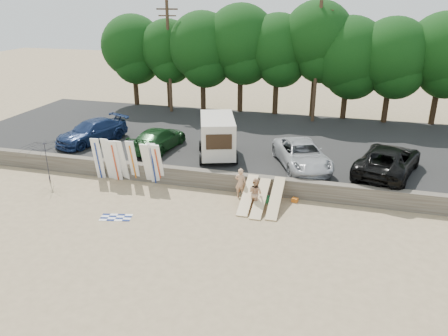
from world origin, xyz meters
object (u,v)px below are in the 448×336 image
at_px(car_1, 158,139).
at_px(beachgoer_b, 255,193).
at_px(box_trailer, 217,135).
at_px(car_2, 302,155).
at_px(cooler, 266,199).
at_px(beach_umbrella, 46,162).
at_px(car_3, 388,160).
at_px(beachgoer_a, 241,183).
at_px(car_0, 92,132).

height_order(car_1, beachgoer_b, car_1).
xyz_separation_m(box_trailer, car_2, (5.18, -0.29, -0.67)).
bearing_deg(cooler, beach_umbrella, 168.81).
bearing_deg(cooler, beachgoer_b, -138.76).
bearing_deg(car_3, box_trailer, 15.84).
xyz_separation_m(box_trailer, cooler, (3.82, -4.07, -1.95)).
xyz_separation_m(beachgoer_a, cooler, (1.44, -0.22, -0.67)).
relative_size(car_0, cooler, 13.61).
xyz_separation_m(box_trailer, beachgoer_b, (3.35, -4.76, -1.32)).
xyz_separation_m(car_1, beachgoer_a, (6.45, -4.23, -0.59)).
height_order(car_3, beach_umbrella, beach_umbrella).
bearing_deg(car_3, beachgoer_a, 43.00).
bearing_deg(car_0, car_1, 19.70).
distance_m(box_trailer, beachgoer_a, 4.70).
bearing_deg(car_1, car_0, 3.36).
distance_m(car_0, beachgoer_a, 12.20).
distance_m(beachgoer_b, beach_umbrella, 12.12).
bearing_deg(car_3, beachgoer_b, 51.93).
xyz_separation_m(car_1, beachgoer_b, (7.43, -5.13, -0.63)).
xyz_separation_m(box_trailer, car_1, (-4.07, 0.38, -0.69)).
relative_size(beachgoer_a, beachgoer_b, 1.06).
bearing_deg(box_trailer, beachgoer_a, -77.03).
xyz_separation_m(car_3, cooler, (-6.06, -3.93, -1.36)).
xyz_separation_m(beachgoer_b, cooler, (0.47, 0.68, -0.62)).
relative_size(car_1, beachgoer_b, 3.14).
relative_size(box_trailer, car_0, 0.84).
xyz_separation_m(car_2, beachgoer_b, (-1.82, -4.46, -0.66)).
bearing_deg(beachgoer_b, beachgoer_a, -13.82).
distance_m(car_3, beachgoer_a, 8.40).
height_order(car_0, beach_umbrella, beach_umbrella).
xyz_separation_m(car_0, car_1, (4.92, -0.16, -0.04)).
distance_m(box_trailer, car_3, 9.90).
xyz_separation_m(car_0, cooler, (12.81, -4.61, -1.29)).
bearing_deg(beach_umbrella, car_3, 13.98).
bearing_deg(box_trailer, beachgoer_b, -73.48).
height_order(car_1, cooler, car_1).
height_order(box_trailer, beachgoer_a, box_trailer).
distance_m(beachgoer_b, cooler, 1.03).
distance_m(car_0, beach_umbrella, 5.32).
bearing_deg(car_3, beach_umbrella, 30.63).
bearing_deg(cooler, beachgoer_a, 156.99).
height_order(box_trailer, cooler, box_trailer).
xyz_separation_m(box_trailer, beach_umbrella, (-8.75, -4.78, -0.86)).
bearing_deg(beachgoer_a, car_3, -149.86).
xyz_separation_m(box_trailer, car_3, (9.88, -0.14, -0.59)).
relative_size(car_0, beachgoer_a, 3.12).
distance_m(car_0, car_3, 18.88).
distance_m(beachgoer_a, beach_umbrella, 11.18).
height_order(car_1, beach_umbrella, beach_umbrella).
bearing_deg(car_2, beachgoer_a, -151.19).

